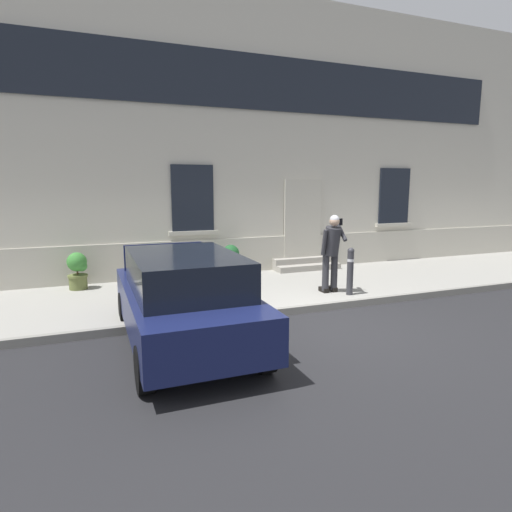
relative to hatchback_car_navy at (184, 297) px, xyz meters
The scene contains 11 objects.
ground_plane 2.60m from the hatchback_car_navy, ahead, with size 80.00×80.00×0.00m, color #232326.
sidewalk 3.77m from the hatchback_car_navy, 47.97° to the left, with size 24.00×3.60×0.15m, color #99968E.
curb_edge 2.73m from the hatchback_car_navy, 19.73° to the left, with size 24.00×0.12×0.15m, color gray.
building_facade 6.50m from the hatchback_car_navy, 64.64° to the left, with size 24.00×1.52×7.50m.
entrance_stoop 6.18m from the hatchback_car_navy, 44.06° to the left, with size 1.91×0.64×0.32m.
hatchback_car_navy is the anchor object (origin of this frame).
bollard_near_person 4.14m from the hatchback_car_navy, 18.27° to the left, with size 0.15×0.15×1.04m.
person_on_phone 4.00m from the hatchback_car_navy, 23.93° to the left, with size 0.51×0.51×1.74m.
planter_olive 4.35m from the hatchback_car_navy, 111.90° to the left, with size 0.44×0.44×0.86m.
planter_terracotta 4.15m from the hatchback_car_navy, 86.89° to the left, with size 0.44×0.44×0.86m.
planter_charcoal 4.46m from the hatchback_car_navy, 62.33° to the left, with size 0.44×0.44×0.86m.
Camera 1 is at (-3.80, -6.44, 2.52)m, focal length 30.12 mm.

